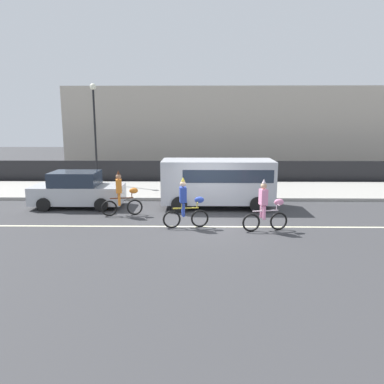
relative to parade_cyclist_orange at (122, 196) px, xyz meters
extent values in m
plane|color=#38383A|center=(3.57, -1.11, -0.84)|extent=(80.00, 80.00, 0.00)
cube|color=beige|center=(3.57, -1.61, -0.84)|extent=(36.00, 0.14, 0.01)
cube|color=#9E9B93|center=(3.57, 5.39, -0.77)|extent=(60.00, 5.00, 0.15)
cube|color=black|center=(3.57, 8.29, -0.14)|extent=(40.00, 0.08, 1.40)
cube|color=#B2A899|center=(7.07, 16.89, 2.34)|extent=(28.00, 8.00, 6.37)
torus|color=black|center=(0.50, 0.11, -0.51)|extent=(0.67, 0.21, 0.67)
torus|color=black|center=(-0.53, -0.11, -0.51)|extent=(0.67, 0.21, 0.67)
cylinder|color=#4C2614|center=(-0.01, 0.00, -0.09)|extent=(0.95, 0.25, 0.05)
cylinder|color=#4C2614|center=(-0.16, -0.03, 0.00)|extent=(0.04, 0.04, 0.18)
cylinder|color=#4C2614|center=(0.40, 0.09, 0.02)|extent=(0.04, 0.04, 0.23)
cylinder|color=#4C2614|center=(0.40, 0.09, 0.14)|extent=(0.14, 0.50, 0.03)
ellipsoid|color=orange|center=(0.48, 0.10, 0.21)|extent=(0.39, 0.27, 0.24)
cube|color=orange|center=(-0.11, -0.02, 0.42)|extent=(0.30, 0.36, 0.56)
sphere|color=#9E7051|center=(-0.11, -0.02, 0.82)|extent=(0.22, 0.22, 0.22)
cone|color=#4C2614|center=(-0.11, -0.02, 1.00)|extent=(0.14, 0.14, 0.16)
cylinder|color=orange|center=(-0.08, -0.16, -0.13)|extent=(0.11, 0.11, 0.48)
cylinder|color=orange|center=(-0.14, 0.11, -0.13)|extent=(0.11, 0.11, 0.48)
torus|color=black|center=(3.23, -1.67, -0.51)|extent=(0.67, 0.17, 0.67)
torus|color=black|center=(2.20, -1.82, -0.51)|extent=(0.67, 0.17, 0.67)
cylinder|color=gold|center=(2.71, -1.75, -0.09)|extent=(0.96, 0.19, 0.05)
cylinder|color=gold|center=(2.57, -1.77, 0.00)|extent=(0.04, 0.04, 0.18)
cylinder|color=gold|center=(3.13, -1.68, 0.02)|extent=(0.04, 0.04, 0.23)
cylinder|color=gold|center=(3.13, -1.68, 0.14)|extent=(0.11, 0.50, 0.03)
ellipsoid|color=#2D47B2|center=(3.21, -1.67, 0.21)|extent=(0.39, 0.25, 0.24)
cube|color=#2D47B2|center=(2.62, -1.76, 0.42)|extent=(0.28, 0.35, 0.56)
sphere|color=beige|center=(2.62, -1.76, 0.82)|extent=(0.22, 0.22, 0.22)
cone|color=gold|center=(2.62, -1.76, 1.00)|extent=(0.14, 0.14, 0.16)
cylinder|color=#2D47B2|center=(2.64, -1.90, -0.13)|extent=(0.11, 0.11, 0.48)
cylinder|color=#2D47B2|center=(2.60, -1.62, -0.13)|extent=(0.11, 0.11, 0.48)
torus|color=black|center=(6.11, -2.00, -0.51)|extent=(0.67, 0.20, 0.67)
torus|color=black|center=(5.08, -2.22, -0.51)|extent=(0.67, 0.20, 0.67)
cylinder|color=silver|center=(5.59, -2.11, -0.09)|extent=(0.96, 0.24, 0.05)
cylinder|color=silver|center=(5.45, -2.14, 0.00)|extent=(0.04, 0.04, 0.18)
cylinder|color=silver|center=(6.00, -2.03, 0.02)|extent=(0.04, 0.04, 0.23)
cylinder|color=silver|center=(6.00, -2.03, 0.14)|extent=(0.13, 0.50, 0.03)
ellipsoid|color=pink|center=(6.09, -2.01, 0.21)|extent=(0.39, 0.27, 0.24)
cube|color=pink|center=(5.49, -2.13, 0.42)|extent=(0.30, 0.36, 0.56)
sphere|color=tan|center=(5.49, -2.13, 0.82)|extent=(0.22, 0.22, 0.22)
cone|color=silver|center=(5.49, -2.13, 1.00)|extent=(0.14, 0.14, 0.16)
cylinder|color=pink|center=(5.52, -2.27, -0.13)|extent=(0.11, 0.11, 0.48)
cylinder|color=pink|center=(5.47, -1.99, -0.13)|extent=(0.11, 0.11, 0.48)
cube|color=silver|center=(4.06, 1.59, 0.39)|extent=(5.00, 2.00, 1.90)
cube|color=#283342|center=(4.46, 1.59, 0.74)|extent=(3.90, 2.02, 0.56)
cylinder|color=black|center=(5.76, 0.59, -0.49)|extent=(0.70, 0.22, 0.70)
cylinder|color=black|center=(5.76, 2.59, -0.49)|extent=(0.70, 0.22, 0.70)
cylinder|color=black|center=(2.36, 0.59, -0.49)|extent=(0.70, 0.22, 0.70)
cylinder|color=black|center=(2.36, 2.59, -0.49)|extent=(0.70, 0.22, 0.70)
cube|color=#B7BABF|center=(-2.33, 1.56, -0.24)|extent=(4.10, 1.72, 0.80)
cube|color=#232D3D|center=(-2.43, 1.56, 0.48)|extent=(2.10, 1.58, 0.64)
cylinder|color=black|center=(-1.06, 0.70, -0.54)|extent=(0.60, 0.20, 0.60)
cylinder|color=black|center=(-1.06, 2.42, -0.54)|extent=(0.60, 0.20, 0.60)
cylinder|color=black|center=(-3.61, 0.70, -0.54)|extent=(0.60, 0.20, 0.60)
cylinder|color=black|center=(-3.61, 2.42, -0.54)|extent=(0.60, 0.20, 0.60)
cylinder|color=black|center=(-2.93, 7.14, 2.06)|extent=(0.12, 0.12, 5.50)
sphere|color=#EAEACC|center=(-2.93, 7.14, 4.99)|extent=(0.36, 0.36, 0.36)
camera|label=1|loc=(3.14, -15.19, 3.15)|focal=35.00mm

